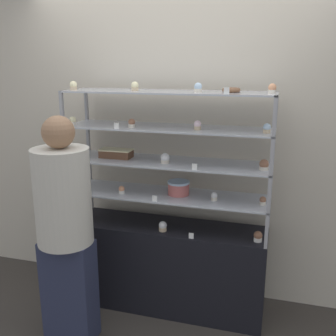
% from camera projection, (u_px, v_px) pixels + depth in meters
% --- Properties ---
extents(ground_plane, '(20.00, 20.00, 0.00)m').
position_uv_depth(ground_plane, '(168.00, 304.00, 3.26)').
color(ground_plane, '#38332D').
extents(back_wall, '(8.00, 0.05, 2.60)m').
position_uv_depth(back_wall, '(180.00, 143.00, 3.25)').
color(back_wall, beige).
rests_on(back_wall, ground_plane).
extents(display_base, '(1.53, 0.41, 0.71)m').
position_uv_depth(display_base, '(168.00, 266.00, 3.17)').
color(display_base, black).
rests_on(display_base, ground_plane).
extents(display_riser_lower, '(1.53, 0.41, 0.26)m').
position_uv_depth(display_riser_lower, '(168.00, 196.00, 3.02)').
color(display_riser_lower, '#99999E').
rests_on(display_riser_lower, display_base).
extents(display_riser_middle, '(1.53, 0.41, 0.26)m').
position_uv_depth(display_riser_middle, '(168.00, 163.00, 2.95)').
color(display_riser_middle, '#99999E').
rests_on(display_riser_middle, display_riser_lower).
extents(display_riser_upper, '(1.53, 0.41, 0.26)m').
position_uv_depth(display_riser_upper, '(168.00, 129.00, 2.88)').
color(display_riser_upper, '#99999E').
rests_on(display_riser_upper, display_riser_middle).
extents(display_riser_top, '(1.53, 0.41, 0.26)m').
position_uv_depth(display_riser_top, '(168.00, 93.00, 2.82)').
color(display_riser_top, '#99999E').
rests_on(display_riser_top, display_riser_upper).
extents(layer_cake_centerpiece, '(0.17, 0.17, 0.10)m').
position_uv_depth(layer_cake_centerpiece, '(179.00, 188.00, 3.00)').
color(layer_cake_centerpiece, '#C66660').
rests_on(layer_cake_centerpiece, display_riser_lower).
extents(sheet_cake_frosted, '(0.25, 0.13, 0.07)m').
position_uv_depth(sheet_cake_frosted, '(116.00, 153.00, 3.06)').
color(sheet_cake_frosted, brown).
rests_on(sheet_cake_frosted, display_riser_middle).
extents(cupcake_0, '(0.06, 0.06, 0.08)m').
position_uv_depth(cupcake_0, '(83.00, 214.00, 3.21)').
color(cupcake_0, white).
rests_on(cupcake_0, display_base).
extents(cupcake_1, '(0.06, 0.06, 0.08)m').
position_uv_depth(cupcake_1, '(163.00, 226.00, 2.97)').
color(cupcake_1, '#CCB28C').
rests_on(cupcake_1, display_base).
extents(cupcake_2, '(0.06, 0.06, 0.08)m').
position_uv_depth(cupcake_2, '(258.00, 237.00, 2.80)').
color(cupcake_2, white).
rests_on(cupcake_2, display_base).
extents(price_tag_0, '(0.04, 0.00, 0.04)m').
position_uv_depth(price_tag_0, '(191.00, 236.00, 2.84)').
color(price_tag_0, white).
rests_on(price_tag_0, display_base).
extents(cupcake_3, '(0.05, 0.05, 0.06)m').
position_uv_depth(cupcake_3, '(80.00, 184.00, 3.15)').
color(cupcake_3, '#CCB28C').
rests_on(cupcake_3, display_riser_lower).
extents(cupcake_4, '(0.05, 0.05, 0.06)m').
position_uv_depth(cupcake_4, '(122.00, 190.00, 3.02)').
color(cupcake_4, white).
rests_on(cupcake_4, display_riser_lower).
extents(cupcake_5, '(0.05, 0.05, 0.06)m').
position_uv_depth(cupcake_5, '(214.00, 196.00, 2.87)').
color(cupcake_5, beige).
rests_on(cupcake_5, display_riser_lower).
extents(cupcake_6, '(0.05, 0.05, 0.06)m').
position_uv_depth(cupcake_6, '(263.00, 201.00, 2.78)').
color(cupcake_6, beige).
rests_on(cupcake_6, display_riser_lower).
extents(price_tag_1, '(0.04, 0.00, 0.04)m').
position_uv_depth(price_tag_1, '(155.00, 198.00, 2.85)').
color(price_tag_1, white).
rests_on(price_tag_1, display_riser_lower).
extents(cupcake_7, '(0.07, 0.07, 0.07)m').
position_uv_depth(cupcake_7, '(79.00, 153.00, 3.08)').
color(cupcake_7, '#CCB28C').
rests_on(cupcake_7, display_riser_middle).
extents(cupcake_8, '(0.07, 0.07, 0.07)m').
position_uv_depth(cupcake_8, '(165.00, 158.00, 2.89)').
color(cupcake_8, beige).
rests_on(cupcake_8, display_riser_middle).
extents(cupcake_9, '(0.07, 0.07, 0.07)m').
position_uv_depth(cupcake_9, '(264.00, 165.00, 2.70)').
color(cupcake_9, beige).
rests_on(cupcake_9, display_riser_middle).
extents(price_tag_2, '(0.04, 0.00, 0.04)m').
position_uv_depth(price_tag_2, '(195.00, 167.00, 2.71)').
color(price_tag_2, white).
rests_on(price_tag_2, display_riser_middle).
extents(cupcake_10, '(0.05, 0.05, 0.07)m').
position_uv_depth(cupcake_10, '(73.00, 121.00, 2.97)').
color(cupcake_10, beige).
rests_on(cupcake_10, display_riser_upper).
extents(cupcake_11, '(0.05, 0.05, 0.07)m').
position_uv_depth(cupcake_11, '(132.00, 123.00, 2.85)').
color(cupcake_11, beige).
rests_on(cupcake_11, display_riser_upper).
extents(cupcake_12, '(0.05, 0.05, 0.07)m').
position_uv_depth(cupcake_12, '(198.00, 125.00, 2.75)').
color(cupcake_12, '#CCB28C').
rests_on(cupcake_12, display_riser_upper).
extents(cupcake_13, '(0.05, 0.05, 0.07)m').
position_uv_depth(cupcake_13, '(267.00, 128.00, 2.62)').
color(cupcake_13, '#CCB28C').
rests_on(cupcake_13, display_riser_upper).
extents(price_tag_3, '(0.04, 0.00, 0.04)m').
position_uv_depth(price_tag_3, '(116.00, 126.00, 2.79)').
color(price_tag_3, white).
rests_on(price_tag_3, display_riser_upper).
extents(cupcake_14, '(0.05, 0.05, 0.07)m').
position_uv_depth(cupcake_14, '(73.00, 86.00, 2.92)').
color(cupcake_14, '#CCB28C').
rests_on(cupcake_14, display_riser_top).
extents(cupcake_15, '(0.05, 0.05, 0.07)m').
position_uv_depth(cupcake_15, '(135.00, 86.00, 2.83)').
color(cupcake_15, '#CCB28C').
rests_on(cupcake_15, display_riser_top).
extents(cupcake_16, '(0.05, 0.05, 0.07)m').
position_uv_depth(cupcake_16, '(198.00, 88.00, 2.68)').
color(cupcake_16, beige).
rests_on(cupcake_16, display_riser_top).
extents(cupcake_17, '(0.05, 0.05, 0.07)m').
position_uv_depth(cupcake_17, '(272.00, 89.00, 2.57)').
color(cupcake_17, beige).
rests_on(cupcake_17, display_riser_top).
extents(price_tag_4, '(0.04, 0.00, 0.04)m').
position_uv_depth(price_tag_4, '(226.00, 91.00, 2.52)').
color(price_tag_4, white).
rests_on(price_tag_4, display_riser_top).
extents(donut_glazed, '(0.13, 0.13, 0.03)m').
position_uv_depth(donut_glazed, '(231.00, 90.00, 2.70)').
color(donut_glazed, brown).
rests_on(donut_glazed, display_riser_top).
extents(customer_figure, '(0.38, 0.38, 1.62)m').
position_uv_depth(customer_figure, '(65.00, 226.00, 2.67)').
color(customer_figure, '#282D47').
rests_on(customer_figure, ground_plane).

